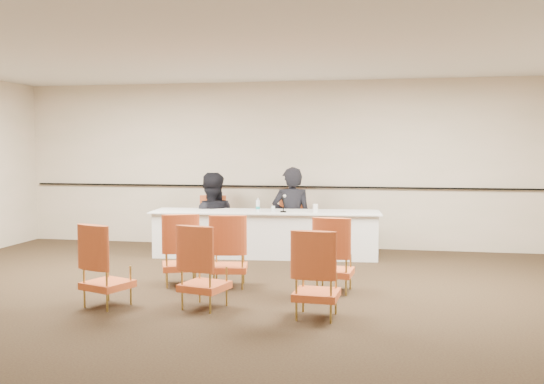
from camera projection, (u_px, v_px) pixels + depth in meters
The scene contains 20 objects.
floor at pixel (231, 299), 7.19m from camera, with size 10.00×10.00×0.00m, color black.
ceiling at pixel (229, 43), 6.98m from camera, with size 10.00×10.00×0.00m, color silver.
wall_back at pixel (286, 164), 11.01m from camera, with size 10.00×0.04×3.00m, color #C2B798.
wall_rail at pixel (285, 187), 11.00m from camera, with size 9.80×0.04×0.03m, color black.
panel_table at pixel (266, 234), 10.04m from camera, with size 3.77×0.87×0.75m, color silver, non-canonical shape.
panelist_main at pixel (292, 221), 10.55m from camera, with size 0.69×0.45×1.89m, color black.
panelist_main_chair at pixel (292, 224), 10.55m from camera, with size 0.50×0.50×0.95m, color #CD5324, non-canonical shape.
panelist_second at pixel (211, 227), 10.70m from camera, with size 0.94×0.73×1.93m, color black.
panelist_second_chair at pixel (211, 223), 10.70m from camera, with size 0.50×0.50×0.95m, color #CD5324, non-canonical shape.
papers at pixel (285, 211), 9.96m from camera, with size 0.30×0.22×0.00m, color silver.
microphone at pixel (283, 203), 9.83m from camera, with size 0.10×0.20×0.29m, color black, non-canonical shape.
water_bottle at pixel (258, 205), 9.95m from camera, with size 0.07×0.07×0.22m, color teal, non-canonical shape.
drinking_glass at pixel (273, 209), 9.89m from camera, with size 0.06×0.06×0.10m, color silver.
coffee_cup at pixel (315, 208), 9.81m from camera, with size 0.09×0.09×0.14m, color white.
aud_chair_front_left at pixel (180, 249), 7.93m from camera, with size 0.50×0.50×0.95m, color #CD5324, non-canonical shape.
aud_chair_front_mid at pixel (229, 250), 7.82m from camera, with size 0.50×0.50×0.95m, color #CD5324, non-canonical shape.
aud_chair_front_right at pixel (334, 254), 7.55m from camera, with size 0.50×0.50×0.95m, color #CD5324, non-canonical shape.
aud_chair_back_left at pixel (107, 265), 6.85m from camera, with size 0.50×0.50×0.95m, color #CD5324, non-canonical shape.
aud_chair_back_mid at pixel (204, 266), 6.77m from camera, with size 0.50×0.50×0.95m, color #CD5324, non-canonical shape.
aud_chair_back_right at pixel (317, 273), 6.38m from camera, with size 0.50×0.50×0.95m, color #CD5324, non-canonical shape.
Camera 1 is at (1.80, -6.87, 1.79)m, focal length 40.00 mm.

